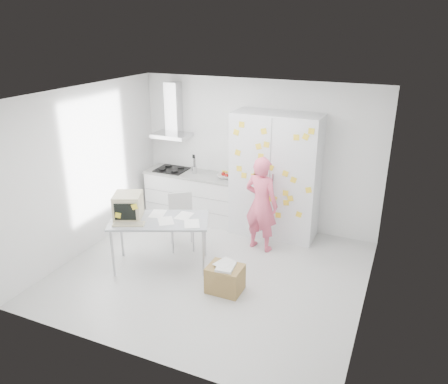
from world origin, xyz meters
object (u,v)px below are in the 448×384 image
at_px(person, 261,204).
at_px(desk, 140,213).
at_px(chair, 181,217).
at_px(cardboard_box, 225,278).

distance_m(person, desk, 1.98).
xyz_separation_m(chair, cardboard_box, (1.22, -0.95, -0.33)).
height_order(person, cardboard_box, person).
bearing_deg(person, cardboard_box, 99.72).
bearing_deg(cardboard_box, desk, 174.05).
distance_m(chair, cardboard_box, 1.58).
xyz_separation_m(person, chair, (-1.25, -0.46, -0.28)).
relative_size(desk, cardboard_box, 3.39).
xyz_separation_m(person, desk, (-1.53, -1.25, 0.08)).
relative_size(desk, chair, 1.77).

